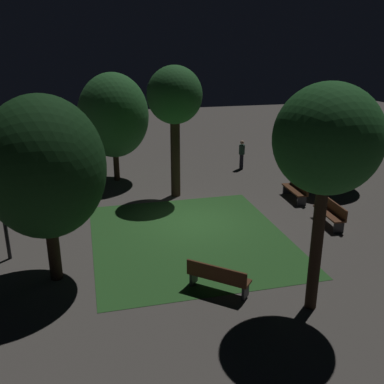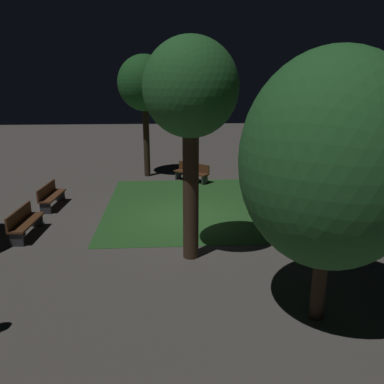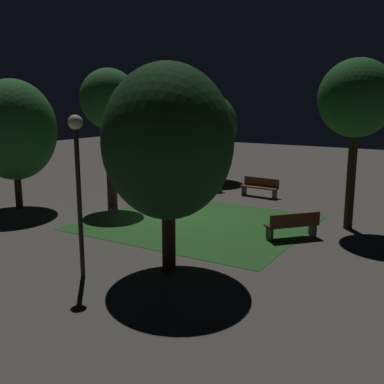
# 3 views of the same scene
# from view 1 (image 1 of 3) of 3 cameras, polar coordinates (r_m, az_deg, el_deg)

# --- Properties ---
(ground_plane) EXTENTS (60.00, 60.00, 0.00)m
(ground_plane) POSITION_cam_1_polar(r_m,az_deg,el_deg) (16.98, 0.40, -4.02)
(ground_plane) COLOR #56514C
(grass_lawn) EXTENTS (7.78, 6.87, 0.01)m
(grass_lawn) POSITION_cam_1_polar(r_m,az_deg,el_deg) (15.70, -0.31, -6.01)
(grass_lawn) COLOR #2D6028
(grass_lawn) RESTS_ON ground
(bench_near_trees) EXTENTS (1.83, 0.60, 0.88)m
(bench_near_trees) POSITION_cam_1_polar(r_m,az_deg,el_deg) (17.47, 17.83, -2.60)
(bench_near_trees) COLOR brown
(bench_near_trees) RESTS_ON ground
(bench_front_right) EXTENTS (1.82, 0.57, 0.88)m
(bench_front_right) POSITION_cam_1_polar(r_m,az_deg,el_deg) (19.80, 13.55, 0.37)
(bench_front_right) COLOR #512D19
(bench_front_right) RESTS_ON ground
(bench_lawn_edge) EXTENTS (1.55, 1.67, 0.88)m
(bench_lawn_edge) POSITION_cam_1_polar(r_m,az_deg,el_deg) (12.34, 3.43, -11.09)
(bench_lawn_edge) COLOR #512D19
(bench_lawn_edge) RESTS_ON ground
(tree_back_left) EXTENTS (2.57, 2.57, 5.87)m
(tree_back_left) POSITION_cam_1_polar(r_m,az_deg,el_deg) (10.63, 17.40, 6.40)
(tree_back_left) COLOR #2D2116
(tree_back_left) RESTS_ON ground
(tree_left_canopy) EXTENTS (3.38, 3.38, 5.44)m
(tree_left_canopy) POSITION_cam_1_polar(r_m,az_deg,el_deg) (12.53, -18.89, 3.01)
(tree_left_canopy) COLOR #2D2116
(tree_left_canopy) RESTS_ON ground
(tree_lawn_side) EXTENTS (2.38, 2.38, 5.78)m
(tree_lawn_side) POSITION_cam_1_polar(r_m,az_deg,el_deg) (18.88, -2.30, 12.28)
(tree_lawn_side) COLOR #38281C
(tree_lawn_side) RESTS_ON ground
(tree_right_canopy) EXTENTS (3.16, 3.16, 4.87)m
(tree_right_canopy) POSITION_cam_1_polar(r_m,az_deg,el_deg) (21.79, 18.98, 8.65)
(tree_right_canopy) COLOR #423021
(tree_right_canopy) RESTS_ON ground
(tree_back_right) EXTENTS (3.43, 3.43, 5.34)m
(tree_back_right) POSITION_cam_1_polar(r_m,az_deg,el_deg) (21.69, -10.31, 9.86)
(tree_back_right) COLOR #38281C
(tree_back_right) RESTS_ON ground
(pedestrian) EXTENTS (0.34, 0.32, 1.61)m
(pedestrian) POSITION_cam_1_polar(r_m,az_deg,el_deg) (23.99, 6.56, 4.99)
(pedestrian) COLOR black
(pedestrian) RESTS_ON ground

